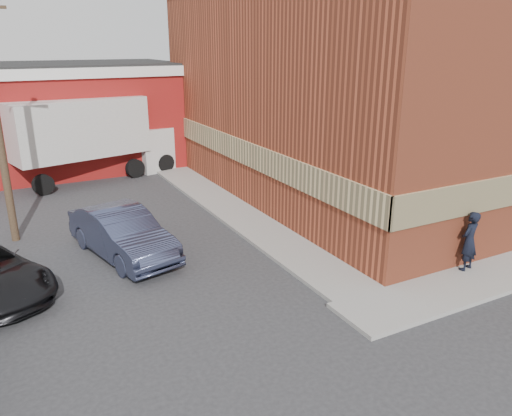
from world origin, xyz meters
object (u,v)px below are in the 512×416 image
warehouse (26,117)px  man (469,241)px  brick_building (377,87)px  sedan (122,233)px  box_truck (94,133)px

warehouse → man: 22.85m
brick_building → man: bearing=-113.7°
man → sedan: (-8.87, 6.09, -0.25)m
warehouse → box_truck: bearing=-54.0°
brick_building → box_truck: 13.95m
sedan → box_truck: 10.54m
man → box_truck: 18.19m
brick_building → warehouse: (-14.50, 11.00, -1.87)m
brick_building → box_truck: (-11.72, 7.19, -2.33)m
sedan → man: bearing=-47.9°
warehouse → box_truck: size_ratio=1.90×
sedan → brick_building: bearing=0.3°
sedan → box_truck: bearing=69.9°
man → sedan: 10.76m
brick_building → man: 10.73m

